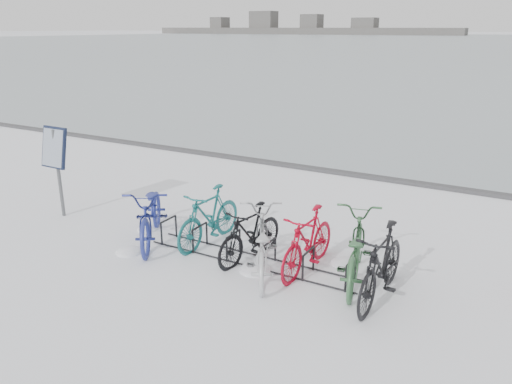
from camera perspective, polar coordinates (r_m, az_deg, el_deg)
The scene contains 13 objects.
ground at distance 8.80m, azimuth -0.57°, elevation -7.89°, with size 900.00×900.00×0.00m, color white.
quay_edge at distance 13.88m, azimuth 11.59°, elevation 1.90°, with size 400.00×0.25×0.10m, color #3F3F42.
bike_rack at distance 8.72m, azimuth -0.58°, elevation -6.83°, with size 4.00×0.48×0.46m.
info_board at distance 11.21m, azimuth -22.00°, elevation 4.17°, with size 0.65×0.26×1.95m.
shoreline at distance 295.08m, azimuth 4.11°, elevation 18.08°, with size 180.00×12.00×9.50m.
bike_0 at distance 9.62m, azimuth -11.87°, elevation -2.16°, with size 0.78×2.24×1.17m, color navy.
bike_1 at distance 9.36m, azimuth -5.39°, elevation -2.63°, with size 0.52×1.84×1.11m, color #186667.
bike_2 at distance 8.71m, azimuth -0.68°, elevation -4.54°, with size 0.48×1.68×1.01m, color black.
bike_3 at distance 8.21m, azimuth 0.56°, elevation -5.72°, with size 0.72×2.08×1.09m, color #B4B7BB.
bike_4 at distance 8.34m, azimuth 5.97°, elevation -5.40°, with size 0.51×1.82×1.09m, color #B80821.
bike_5 at distance 8.16m, azimuth 11.23°, elevation -6.17°, with size 0.74×2.12×1.11m, color #35653C.
bike_6 at distance 7.66m, azimuth 14.16°, elevation -7.86°, with size 0.55×1.94×1.17m, color black.
snow_drifts at distance 9.05m, azimuth -3.23°, elevation -7.16°, with size 4.45×1.95×0.20m.
Camera 1 is at (3.92, -6.85, 3.89)m, focal length 35.00 mm.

